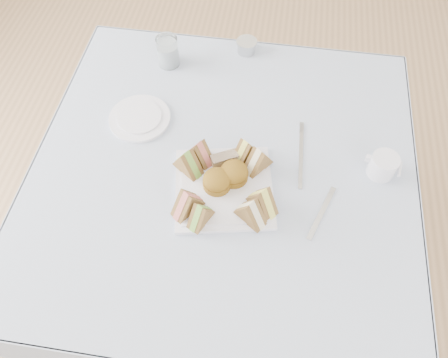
# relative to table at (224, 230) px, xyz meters

# --- Properties ---
(floor) EXTENTS (4.00, 4.00, 0.00)m
(floor) POSITION_rel_table_xyz_m (0.00, 0.00, -0.37)
(floor) COLOR #9E7751
(floor) RESTS_ON ground
(table) EXTENTS (0.90, 0.90, 0.74)m
(table) POSITION_rel_table_xyz_m (0.00, 0.00, 0.00)
(table) COLOR brown
(table) RESTS_ON floor
(tablecloth) EXTENTS (1.02, 1.02, 0.01)m
(tablecloth) POSITION_rel_table_xyz_m (0.00, 0.00, 0.37)
(tablecloth) COLOR silver
(tablecloth) RESTS_ON table
(serving_plate) EXTENTS (0.29, 0.29, 0.01)m
(serving_plate) POSITION_rel_table_xyz_m (0.01, -0.07, 0.38)
(serving_plate) COLOR white
(serving_plate) RESTS_ON tablecloth
(sandwich_fl_a) EXTENTS (0.08, 0.09, 0.08)m
(sandwich_fl_a) POSITION_rel_table_xyz_m (-0.07, -0.14, 0.43)
(sandwich_fl_a) COLOR brown
(sandwich_fl_a) RESTS_ON serving_plate
(sandwich_fl_b) EXTENTS (0.07, 0.08, 0.07)m
(sandwich_fl_b) POSITION_rel_table_xyz_m (-0.03, -0.17, 0.42)
(sandwich_fl_b) COLOR brown
(sandwich_fl_b) RESTS_ON serving_plate
(sandwich_fr_a) EXTENTS (0.09, 0.09, 0.08)m
(sandwich_fr_a) POSITION_rel_table_xyz_m (0.11, -0.11, 0.43)
(sandwich_fr_a) COLOR brown
(sandwich_fr_a) RESTS_ON serving_plate
(sandwich_fr_b) EXTENTS (0.09, 0.08, 0.07)m
(sandwich_fr_b) POSITION_rel_table_xyz_m (0.09, -0.15, 0.42)
(sandwich_fr_b) COLOR brown
(sandwich_fr_b) RESTS_ON serving_plate
(sandwich_bl_a) EXTENTS (0.09, 0.08, 0.08)m
(sandwich_bl_a) POSITION_rel_table_xyz_m (-0.09, -0.03, 0.43)
(sandwich_bl_a) COLOR brown
(sandwich_bl_a) RESTS_ON serving_plate
(sandwich_bl_b) EXTENTS (0.09, 0.08, 0.07)m
(sandwich_bl_b) POSITION_rel_table_xyz_m (-0.06, 0.01, 0.42)
(sandwich_bl_b) COLOR brown
(sandwich_bl_b) RESTS_ON serving_plate
(sandwich_br_a) EXTENTS (0.08, 0.09, 0.07)m
(sandwich_br_a) POSITION_rel_table_xyz_m (0.09, 0.01, 0.43)
(sandwich_br_a) COLOR brown
(sandwich_br_a) RESTS_ON serving_plate
(sandwich_br_b) EXTENTS (0.08, 0.08, 0.07)m
(sandwich_br_b) POSITION_rel_table_xyz_m (0.05, 0.03, 0.42)
(sandwich_br_b) COLOR brown
(sandwich_br_b) RESTS_ON serving_plate
(scone_left) EXTENTS (0.08, 0.08, 0.05)m
(scone_left) POSITION_rel_table_xyz_m (-0.01, -0.07, 0.41)
(scone_left) COLOR brown
(scone_left) RESTS_ON serving_plate
(scone_right) EXTENTS (0.10, 0.10, 0.05)m
(scone_right) POSITION_rel_table_xyz_m (0.03, -0.04, 0.41)
(scone_right) COLOR brown
(scone_right) RESTS_ON serving_plate
(pastry_slice) EXTENTS (0.08, 0.06, 0.03)m
(pastry_slice) POSITION_rel_table_xyz_m (0.00, 0.01, 0.40)
(pastry_slice) COLOR beige
(pastry_slice) RESTS_ON serving_plate
(side_plate) EXTENTS (0.20, 0.20, 0.01)m
(side_plate) POSITION_rel_table_xyz_m (-0.26, 0.13, 0.38)
(side_plate) COLOR white
(side_plate) RESTS_ON tablecloth
(water_glass) EXTENTS (0.08, 0.08, 0.10)m
(water_glass) POSITION_rel_table_xyz_m (-0.23, 0.37, 0.42)
(water_glass) COLOR white
(water_glass) RESTS_ON tablecloth
(tea_strainer) EXTENTS (0.08, 0.08, 0.04)m
(tea_strainer) POSITION_rel_table_xyz_m (0.00, 0.46, 0.39)
(tea_strainer) COLOR #B7B7B7
(tea_strainer) RESTS_ON tablecloth
(knife) EXTENTS (0.07, 0.16, 0.00)m
(knife) POSITION_rel_table_xyz_m (0.26, -0.10, 0.38)
(knife) COLOR #B7B7B7
(knife) RESTS_ON tablecloth
(fork) EXTENTS (0.02, 0.19, 0.00)m
(fork) POSITION_rel_table_xyz_m (0.20, 0.05, 0.38)
(fork) COLOR #B7B7B7
(fork) RESTS_ON tablecloth
(creamer_jug) EXTENTS (0.08, 0.08, 0.06)m
(creamer_jug) POSITION_rel_table_xyz_m (0.41, 0.05, 0.41)
(creamer_jug) COLOR white
(creamer_jug) RESTS_ON tablecloth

